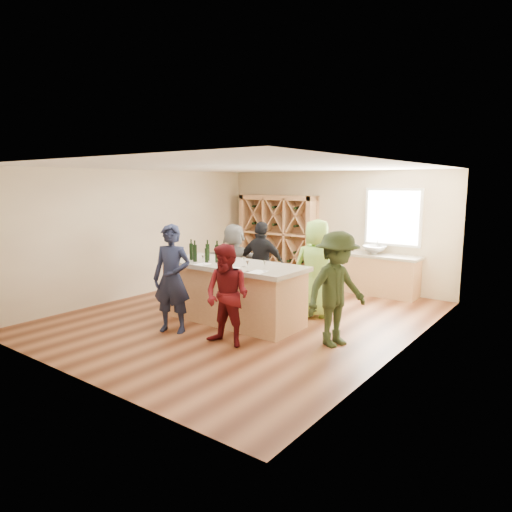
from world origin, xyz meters
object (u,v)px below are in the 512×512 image
Objects in this scene: person_near_left at (172,279)px; person_far_left at (234,262)px; person_near_right at (227,295)px; wine_bottle_d at (207,255)px; person_far_mid at (262,265)px; wine_bottle_e at (217,254)px; wine_bottle_f at (223,257)px; person_server at (337,289)px; wine_bottle_a at (191,252)px; tasting_counter_base at (233,294)px; wine_bottle_b at (195,253)px; wine_bottle_c at (208,252)px; person_far_right at (316,268)px; wine_rack at (277,237)px; sink at (374,250)px.

person_far_left is (-0.53, 2.28, -0.09)m from person_near_left.
person_near_left is at bearing 178.40° from person_near_right.
wine_bottle_d is 1.39m from person_far_mid.
wine_bottle_d is 1.60m from person_far_left.
wine_bottle_f is (0.31, -0.19, -0.01)m from wine_bottle_e.
wine_bottle_a is at bearing 111.87° from person_server.
tasting_counter_base is 1.56× the size of person_far_left.
wine_bottle_c is (0.11, 0.22, -0.00)m from wine_bottle_b.
person_far_right is at bearing 37.68° from wine_bottle_c.
person_far_left is (-0.95, 1.20, 0.33)m from tasting_counter_base.
person_far_right is at bearing -43.81° from wine_rack.
wine_bottle_c is at bearing 22.26° from person_far_right.
wine_bottle_d is 0.14× the size of person_far_right.
person_far_mid is (0.52, 1.37, -0.36)m from wine_bottle_b.
wine_bottle_f is at bearing -6.86° from wine_bottle_a.
person_near_right is 1.10m from wine_bottle_f.
tasting_counter_base is 1.41× the size of person_near_left.
wine_bottle_a is 1.00× the size of wine_bottle_b.
person_far_right reaches higher than wine_bottle_d.
wine_bottle_e is at bearing 110.71° from person_server.
tasting_counter_base is 0.79m from wine_bottle_f.
wine_bottle_e is 1.44m from person_near_right.
person_server is at bearing 2.31° from wine_bottle_e.
wine_bottle_e is at bearing 28.55° from person_far_right.
wine_bottle_b is at bearing 179.10° from wine_bottle_f.
person_near_right is (2.23, -4.65, -0.30)m from wine_rack.
wine_bottle_e is 2.39m from person_server.
wine_bottle_b is 0.17× the size of person_far_right.
person_near_right is 0.96× the size of person_far_left.
wine_bottle_c is at bearing 158.52° from wine_bottle_f.
person_far_left is (0.53, -2.42, -0.27)m from wine_rack.
wine_bottle_e is 0.20× the size of person_near_right.
person_near_right is (1.29, -0.96, -0.44)m from wine_bottle_c.
person_far_right is at bearing 166.47° from person_far_left.
wine_bottle_c is 0.97× the size of wine_bottle_e.
person_near_right is (1.59, -0.83, -0.44)m from wine_bottle_a.
person_far_mid is 0.83m from person_far_left.
wine_bottle_e is at bearing 148.77° from wine_bottle_f.
sink is at bearing 64.07° from wine_bottle_b.
sink is 3.79m from tasting_counter_base.
wine_bottle_b is at bearing -78.01° from wine_rack.
person_far_mid is (-1.35, -2.48, -0.14)m from sink.
wine_bottle_e is 1.25m from person_far_mid.
wine_bottle_a is at bearing 153.07° from wine_bottle_b.
person_server is 0.97× the size of person_far_right.
sink is 4.91m from person_near_left.
person_far_right reaches higher than wine_bottle_c.
person_far_left is at bearing -77.64° from wine_rack.
wine_bottle_c is 0.17× the size of person_server.
wine_bottle_e is (0.28, -0.04, 0.00)m from wine_bottle_c.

